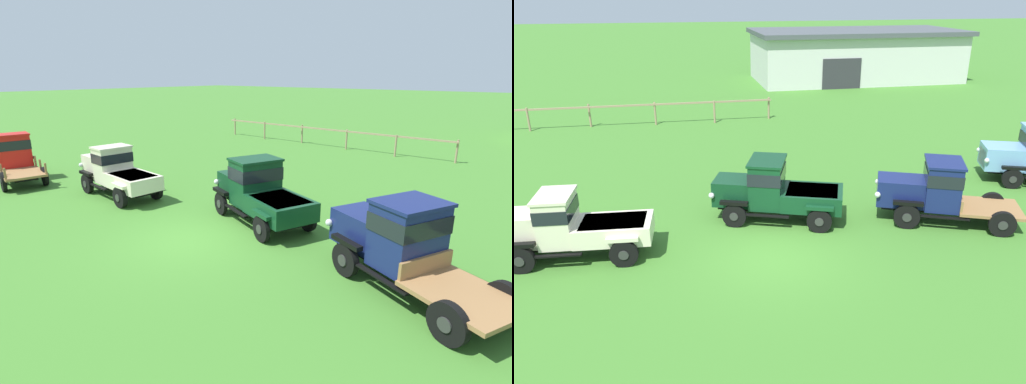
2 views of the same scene
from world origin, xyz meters
The scene contains 6 objects.
ground_plane centered at (0.00, 0.00, 0.00)m, with size 240.00×240.00×0.00m, color #3D7528.
farm_shed centered at (13.59, 29.85, 2.16)m, with size 17.90×8.93×4.28m.
paddock_fence centered at (-5.40, 16.91, 0.97)m, with size 17.50×0.63×1.33m.
vintage_truck_second_in_line centered at (-5.95, 1.19, 1.01)m, with size 4.67×2.01×2.05m.
vintage_truck_midrow_center centered at (0.56, 2.64, 1.08)m, with size 4.72×3.11×2.16m.
vintage_truck_far_side centered at (5.88, 1.42, 1.12)m, with size 5.02×3.32×2.17m.
Camera 2 is at (-2.76, -12.89, 7.43)m, focal length 35.00 mm.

